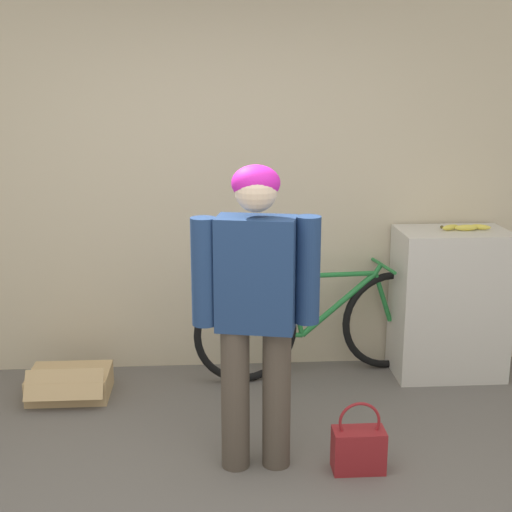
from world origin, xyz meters
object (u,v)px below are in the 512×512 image
object	(u,v)px
handbag	(359,448)
cardboard_box	(70,383)
bicycle	(319,324)
person	(256,298)
banana	(465,227)

from	to	relation	value
handbag	cardboard_box	xyz separation A→B (m)	(-1.71, 1.03, -0.04)
bicycle	handbag	world-z (taller)	bicycle
person	banana	distance (m)	1.88
handbag	cardboard_box	size ratio (longest dim) A/B	0.76
banana	cardboard_box	xyz separation A→B (m)	(-2.65, -0.21, -0.97)
bicycle	handbag	xyz separation A→B (m)	(0.02, -1.27, -0.25)
person	cardboard_box	distance (m)	1.73
banana	handbag	size ratio (longest dim) A/B	0.88
handbag	cardboard_box	world-z (taller)	handbag
cardboard_box	bicycle	bearing A→B (deg)	8.02
bicycle	banana	size ratio (longest dim) A/B	5.03
bicycle	handbag	bearing A→B (deg)	-98.89
person	handbag	bearing A→B (deg)	2.64
banana	handbag	world-z (taller)	banana
cardboard_box	person	bearing A→B (deg)	-38.81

